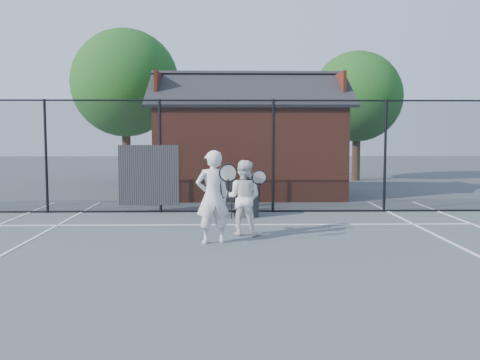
{
  "coord_description": "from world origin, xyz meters",
  "views": [
    {
      "loc": [
        -0.18,
        -9.18,
        2.11
      ],
      "look_at": [
        0.06,
        2.32,
        1.1
      ],
      "focal_mm": 40.0,
      "sensor_mm": 36.0,
      "label": 1
    }
  ],
  "objects_px": {
    "chair_right": "(226,198)",
    "chair_left": "(215,194)",
    "clubhouse": "(249,148)",
    "player_front": "(213,197)",
    "player_back": "(243,198)",
    "waste_bin": "(248,201)"
  },
  "relations": [
    {
      "from": "player_back",
      "to": "chair_left",
      "type": "relative_size",
      "value": 1.46
    },
    {
      "from": "player_back",
      "to": "player_front",
      "type": "bearing_deg",
      "value": -127.15
    },
    {
      "from": "player_front",
      "to": "waste_bin",
      "type": "relative_size",
      "value": 2.27
    },
    {
      "from": "player_back",
      "to": "chair_left",
      "type": "xyz_separation_m",
      "value": [
        -0.67,
        2.81,
        -0.25
      ]
    },
    {
      "from": "chair_left",
      "to": "chair_right",
      "type": "height_order",
      "value": "chair_left"
    },
    {
      "from": "clubhouse",
      "to": "waste_bin",
      "type": "relative_size",
      "value": 8.27
    },
    {
      "from": "clubhouse",
      "to": "chair_right",
      "type": "bearing_deg",
      "value": -98.85
    },
    {
      "from": "chair_left",
      "to": "player_back",
      "type": "bearing_deg",
      "value": -76.1
    },
    {
      "from": "player_back",
      "to": "chair_right",
      "type": "height_order",
      "value": "player_back"
    },
    {
      "from": "chair_right",
      "to": "waste_bin",
      "type": "bearing_deg",
      "value": 21.48
    },
    {
      "from": "clubhouse",
      "to": "chair_left",
      "type": "height_order",
      "value": "clubhouse"
    },
    {
      "from": "clubhouse",
      "to": "waste_bin",
      "type": "bearing_deg",
      "value": -92.28
    },
    {
      "from": "chair_left",
      "to": "chair_right",
      "type": "relative_size",
      "value": 1.1
    },
    {
      "from": "player_back",
      "to": "clubhouse",
      "type": "bearing_deg",
      "value": 86.99
    },
    {
      "from": "chair_left",
      "to": "player_front",
      "type": "bearing_deg",
      "value": -88.6
    },
    {
      "from": "clubhouse",
      "to": "player_front",
      "type": "relative_size",
      "value": 3.64
    },
    {
      "from": "player_front",
      "to": "player_back",
      "type": "relative_size",
      "value": 1.15
    },
    {
      "from": "chair_left",
      "to": "clubhouse",
      "type": "bearing_deg",
      "value": 77.13
    },
    {
      "from": "player_back",
      "to": "chair_left",
      "type": "bearing_deg",
      "value": 103.39
    },
    {
      "from": "player_front",
      "to": "chair_left",
      "type": "relative_size",
      "value": 1.68
    },
    {
      "from": "chair_right",
      "to": "chair_left",
      "type": "bearing_deg",
      "value": 131.17
    },
    {
      "from": "player_front",
      "to": "waste_bin",
      "type": "height_order",
      "value": "player_front"
    }
  ]
}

